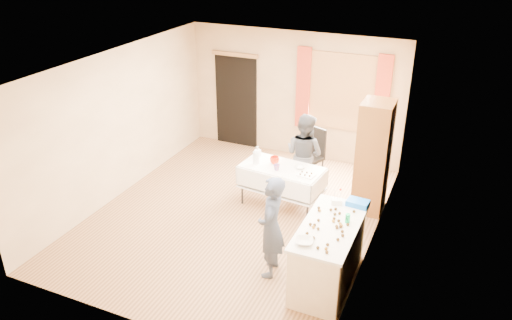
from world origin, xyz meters
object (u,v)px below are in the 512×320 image
at_px(chair, 310,165).
at_px(girl, 271,227).
at_px(party_table, 282,183).
at_px(cabinet, 373,158).
at_px(woman, 304,154).
at_px(counter, 328,254).

xyz_separation_m(chair, girl, (0.39, -2.91, 0.44)).
distance_m(party_table, girl, 1.88).
height_order(cabinet, woman, cabinet).
xyz_separation_m(party_table, girl, (0.53, -1.78, 0.30)).
xyz_separation_m(counter, girl, (-0.78, -0.12, 0.29)).
relative_size(counter, chair, 1.46).
distance_m(cabinet, girl, 2.47).
height_order(cabinet, party_table, cabinet).
height_order(counter, chair, chair).
relative_size(party_table, chair, 1.43).
height_order(counter, woman, woman).
relative_size(chair, girl, 0.69).
bearing_deg(woman, counter, 133.36).
bearing_deg(woman, chair, -68.11).
xyz_separation_m(cabinet, girl, (-0.88, -2.30, -0.22)).
distance_m(girl, woman, 2.42).
relative_size(party_table, woman, 0.97).
relative_size(cabinet, party_table, 1.31).
distance_m(counter, woman, 2.55).
height_order(chair, girl, girl).
bearing_deg(girl, woman, 178.82).
bearing_deg(party_table, counter, -45.77).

